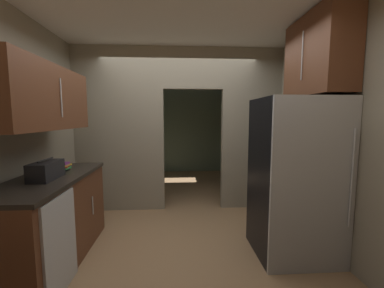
{
  "coord_description": "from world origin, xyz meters",
  "views": [
    {
      "loc": [
        -0.04,
        -2.77,
        1.55
      ],
      "look_at": [
        0.18,
        0.8,
        1.16
      ],
      "focal_mm": 22.53,
      "sensor_mm": 36.0,
      "label": 1
    }
  ],
  "objects_px": {
    "dishwasher": "(61,245)",
    "book_stack": "(63,166)",
    "boombox": "(46,170)",
    "refrigerator": "(295,178)"
  },
  "relations": [
    {
      "from": "boombox",
      "to": "book_stack",
      "type": "height_order",
      "value": "boombox"
    },
    {
      "from": "dishwasher",
      "to": "book_stack",
      "type": "height_order",
      "value": "book_stack"
    },
    {
      "from": "refrigerator",
      "to": "boombox",
      "type": "xyz_separation_m",
      "value": [
        -2.63,
        -0.11,
        0.15
      ]
    },
    {
      "from": "refrigerator",
      "to": "dishwasher",
      "type": "height_order",
      "value": "refrigerator"
    },
    {
      "from": "boombox",
      "to": "book_stack",
      "type": "bearing_deg",
      "value": 91.69
    },
    {
      "from": "refrigerator",
      "to": "book_stack",
      "type": "height_order",
      "value": "refrigerator"
    },
    {
      "from": "boombox",
      "to": "dishwasher",
      "type": "bearing_deg",
      "value": -52.73
    },
    {
      "from": "book_stack",
      "to": "dishwasher",
      "type": "bearing_deg",
      "value": -68.7
    },
    {
      "from": "dishwasher",
      "to": "book_stack",
      "type": "bearing_deg",
      "value": 111.3
    },
    {
      "from": "refrigerator",
      "to": "dishwasher",
      "type": "relative_size",
      "value": 2.01
    }
  ]
}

